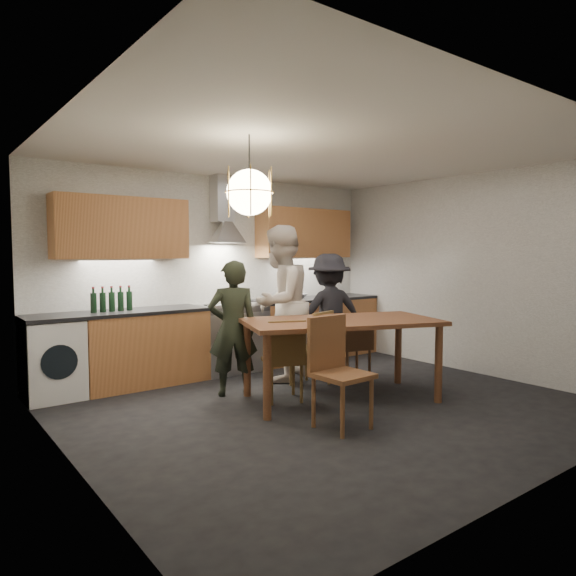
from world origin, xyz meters
TOP-DOWN VIEW (x-y plane):
  - ground at (0.00, 0.00)m, footprint 5.00×5.00m
  - room_shell at (0.00, 0.00)m, footprint 5.02×4.52m
  - counter_run at (0.02, 1.95)m, footprint 5.00×0.62m
  - range_stove at (0.00, 1.94)m, footprint 0.90×0.60m
  - wall_fixtures at (0.00, 2.07)m, footprint 4.30×0.54m
  - pendant_lamp at (-1.00, -0.10)m, footprint 0.43×0.43m
  - dining_table at (0.26, 0.07)m, footprint 2.27×1.65m
  - chair_back_left at (-0.28, 0.35)m, footprint 0.52×0.52m
  - chair_back_mid at (0.39, 0.64)m, footprint 0.50×0.50m
  - chair_back_right at (0.93, 0.53)m, footprint 0.47×0.47m
  - chair_front at (-0.36, -0.52)m, footprint 0.47×0.47m
  - person_left at (-0.58, 0.90)m, footprint 0.64×0.55m
  - person_mid at (0.25, 1.16)m, footprint 1.14×1.04m
  - person_right at (0.99, 1.08)m, footprint 1.13×0.83m
  - mixing_bowl at (1.09, 1.93)m, footprint 0.42×0.42m
  - stock_pot at (1.79, 1.92)m, footprint 0.23×0.23m
  - wine_bottles at (-1.55, 1.96)m, footprint 0.48×0.07m

SIDE VIEW (x-z plane):
  - ground at x=0.00m, z-range 0.00..0.00m
  - range_stove at x=0.00m, z-range -0.02..0.90m
  - counter_run at x=0.02m, z-range 0.00..0.90m
  - chair_back_right at x=0.93m, z-range 0.06..0.91m
  - chair_back_left at x=-0.28m, z-range 0.06..0.94m
  - chair_back_mid at x=0.39m, z-range 0.06..0.95m
  - chair_front at x=-0.36m, z-range 0.07..1.07m
  - person_left at x=-0.58m, z-range 0.00..1.49m
  - dining_table at x=0.26m, z-range 0.33..1.19m
  - person_right at x=0.99m, z-range 0.00..1.56m
  - mixing_bowl at x=1.09m, z-range 0.90..0.98m
  - person_mid at x=0.25m, z-range 0.00..1.91m
  - stock_pot at x=1.79m, z-range 0.90..1.03m
  - wine_bottles at x=-1.55m, z-range 0.90..1.19m
  - room_shell at x=0.00m, z-range 0.40..3.01m
  - wall_fixtures at x=0.00m, z-range 1.32..2.42m
  - pendant_lamp at x=-1.00m, z-range 1.75..2.45m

